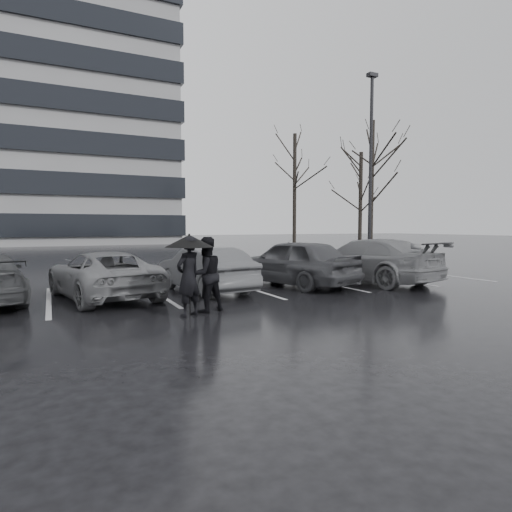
{
  "coord_description": "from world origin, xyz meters",
  "views": [
    {
      "loc": [
        -4.92,
        -9.62,
        1.92
      ],
      "look_at": [
        0.2,
        1.0,
        1.1
      ],
      "focal_mm": 30.0,
      "sensor_mm": 36.0,
      "label": 1
    }
  ],
  "objects": [
    {
      "name": "ground",
      "position": [
        0.0,
        0.0,
        0.0
      ],
      "size": [
        160.0,
        160.0,
        0.0
      ],
      "primitive_type": "plane",
      "color": "black",
      "rests_on": "ground"
    },
    {
      "name": "car_main",
      "position": [
        2.13,
        2.23,
        0.76
      ],
      "size": [
        3.04,
        4.8,
        1.52
      ],
      "primitive_type": "imported",
      "rotation": [
        0.0,
        0.0,
        3.44
      ],
      "color": "black",
      "rests_on": "ground"
    },
    {
      "name": "car_west_a",
      "position": [
        -0.83,
        2.31,
        0.65
      ],
      "size": [
        2.0,
        4.12,
        1.3
      ],
      "primitive_type": "imported",
      "rotation": [
        0.0,
        0.0,
        3.3
      ],
      "color": "#303033",
      "rests_on": "ground"
    },
    {
      "name": "car_west_b",
      "position": [
        -3.68,
        2.44,
        0.63
      ],
      "size": [
        2.89,
        4.81,
        1.25
      ],
      "primitive_type": "imported",
      "rotation": [
        0.0,
        0.0,
        3.33
      ],
      "color": "#535355",
      "rests_on": "ground"
    },
    {
      "name": "car_east",
      "position": [
        4.8,
        1.82,
        0.75
      ],
      "size": [
        3.09,
        5.48,
        1.5
      ],
      "primitive_type": "imported",
      "rotation": [
        0.0,
        0.0,
        3.34
      ],
      "color": "#535355",
      "rests_on": "ground"
    },
    {
      "name": "pedestrian_left",
      "position": [
        -2.29,
        -0.85,
        0.86
      ],
      "size": [
        0.74,
        0.66,
        1.71
      ],
      "primitive_type": "imported",
      "rotation": [
        0.0,
        0.0,
        3.65
      ],
      "color": "black",
      "rests_on": "ground"
    },
    {
      "name": "pedestrian_right",
      "position": [
        -1.8,
        -0.56,
        0.84
      ],
      "size": [
        0.94,
        0.8,
        1.69
      ],
      "primitive_type": "imported",
      "rotation": [
        0.0,
        0.0,
        3.36
      ],
      "color": "black",
      "rests_on": "ground"
    },
    {
      "name": "umbrella",
      "position": [
        -2.24,
        -0.77,
        1.61
      ],
      "size": [
        1.04,
        1.04,
        1.77
      ],
      "color": "black",
      "rests_on": "ground"
    },
    {
      "name": "lamp_post",
      "position": [
        10.3,
        8.13,
        4.48
      ],
      "size": [
        0.54,
        0.54,
        9.79
      ],
      "rotation": [
        0.0,
        0.0,
        -0.28
      ],
      "color": "gray",
      "rests_on": "ground"
    },
    {
      "name": "stall_stripes",
      "position": [
        -0.8,
        2.5,
        0.0
      ],
      "size": [
        19.72,
        5.0,
        0.0
      ],
      "color": "#B5B5B7",
      "rests_on": "ground"
    },
    {
      "name": "tree_east",
      "position": [
        12.0,
        10.0,
        4.0
      ],
      "size": [
        0.26,
        0.26,
        8.0
      ],
      "primitive_type": "cylinder",
      "color": "black",
      "rests_on": "ground"
    },
    {
      "name": "tree_ne",
      "position": [
        14.5,
        14.0,
        3.5
      ],
      "size": [
        0.26,
        0.26,
        7.0
      ],
      "primitive_type": "cylinder",
      "color": "black",
      "rests_on": "ground"
    },
    {
      "name": "tree_north",
      "position": [
        11.0,
        17.0,
        4.25
      ],
      "size": [
        0.26,
        0.26,
        8.5
      ],
      "primitive_type": "cylinder",
      "color": "black",
      "rests_on": "ground"
    }
  ]
}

